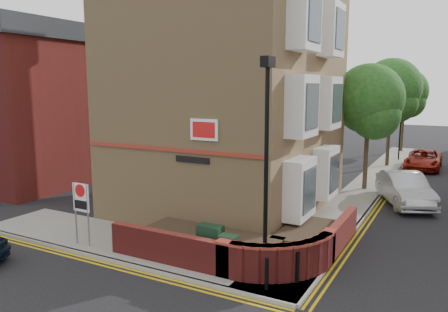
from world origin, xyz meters
TOP-DOWN VIEW (x-y plane):
  - ground at (0.00, 0.00)m, footprint 120.00×120.00m
  - pavement_corner at (-3.50, 1.50)m, footprint 13.00×3.00m
  - pavement_main at (2.00, 16.00)m, footprint 2.00×32.00m
  - kerb_side at (-3.50, 0.00)m, footprint 13.00×0.15m
  - kerb_main_near at (3.00, 16.00)m, footprint 0.15×32.00m
  - yellow_lines_side at (-3.50, -0.25)m, footprint 13.00×0.28m
  - yellow_lines_main at (3.25, 16.00)m, footprint 0.28×32.00m
  - corner_building at (-2.84, 8.00)m, footprint 8.95×10.40m
  - garden_wall at (0.00, 2.50)m, footprint 6.80×6.00m
  - lamppost at (1.60, 1.20)m, footprint 0.25×0.50m
  - utility_cabinet_large at (-0.30, 1.30)m, footprint 0.80×0.45m
  - utility_cabinet_small at (0.50, 1.00)m, footprint 0.55×0.40m
  - bollard_near at (2.00, 0.40)m, footprint 0.11×0.11m
  - bollard_far at (2.60, 1.20)m, footprint 0.11×0.11m
  - zone_sign at (-5.00, 0.50)m, footprint 0.72×0.07m
  - side_building at (-15.00, 8.00)m, footprint 6.40×10.40m
  - tree_near at (2.00, 14.05)m, footprint 3.64×3.65m
  - tree_mid at (2.00, 22.05)m, footprint 4.03×4.03m
  - tree_far at (2.00, 30.05)m, footprint 3.81×3.81m
  - traffic_light_assembly at (2.40, 25.00)m, footprint 0.20×0.16m
  - silver_car_near at (4.24, 11.96)m, footprint 3.36×4.94m
  - red_car_main at (4.30, 22.37)m, footprint 2.19×4.75m

SIDE VIEW (x-z plane):
  - ground at x=0.00m, z-range 0.00..0.00m
  - garden_wall at x=0.00m, z-range -0.60..0.60m
  - yellow_lines_side at x=-3.50m, z-range 0.00..0.01m
  - yellow_lines_main at x=3.25m, z-range 0.00..0.01m
  - pavement_corner at x=-3.50m, z-range 0.00..0.12m
  - pavement_main at x=2.00m, z-range 0.00..0.12m
  - kerb_side at x=-3.50m, z-range 0.00..0.12m
  - kerb_main_near at x=3.00m, z-range 0.00..0.12m
  - bollard_near at x=2.00m, z-range 0.12..1.02m
  - bollard_far at x=2.60m, z-range 0.12..1.02m
  - red_car_main at x=4.30m, z-range 0.00..1.32m
  - utility_cabinet_small at x=0.50m, z-range 0.12..1.22m
  - utility_cabinet_large at x=-0.30m, z-range 0.12..1.32m
  - silver_car_near at x=4.24m, z-range 0.00..1.54m
  - zone_sign at x=-5.00m, z-range 0.54..2.74m
  - traffic_light_assembly at x=2.40m, z-range 0.68..4.88m
  - lamppost at x=1.60m, z-range 0.19..6.49m
  - side_building at x=-15.00m, z-range 0.05..9.05m
  - tree_near at x=2.00m, z-range 1.35..8.05m
  - tree_far at x=2.00m, z-range 1.41..8.42m
  - tree_mid at x=2.00m, z-range 1.49..8.91m
  - corner_building at x=-2.84m, z-range -0.57..13.03m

